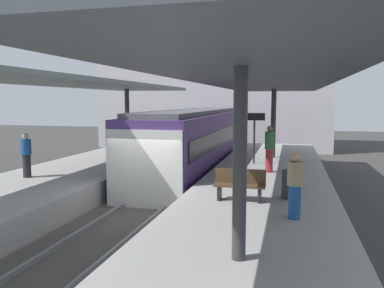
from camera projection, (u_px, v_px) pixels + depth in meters
ground_plane at (141, 217)px, 12.47m from camera, size 80.00×80.00×0.00m
platform_left at (37, 195)px, 13.35m from camera, size 4.40×28.00×1.00m
platform_right at (260, 210)px, 11.48m from camera, size 4.40×28.00×1.00m
track_ballast at (140, 214)px, 12.46m from camera, size 3.20×28.00×0.20m
rail_near_side at (120, 207)px, 12.62m from camera, size 0.08×28.00×0.14m
rail_far_side at (162, 211)px, 12.27m from camera, size 0.08×28.00×0.14m
commuter_train at (195, 141)px, 19.28m from camera, size 2.78×13.92×3.10m
canopy_left at (57, 83)px, 14.27m from camera, size 4.18×21.00×3.53m
canopy_right at (266, 82)px, 12.41m from camera, size 4.18×21.00×3.45m
platform_bench at (240, 184)px, 10.62m from camera, size 1.40×0.41×0.86m
platform_sign at (254, 127)px, 16.83m from camera, size 0.90×0.08×2.21m
litter_bin at (289, 185)px, 10.83m from camera, size 0.44×0.44×0.80m
passenger_near_bench at (269, 148)px, 14.82m from camera, size 0.36×0.36×1.79m
passenger_mid_platform at (295, 185)px, 8.92m from camera, size 0.36×0.36×1.56m
passenger_far_end at (26, 155)px, 13.83m from camera, size 0.36×0.36×1.59m
station_building_backdrop at (215, 79)px, 31.48m from camera, size 18.00×6.00×11.00m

